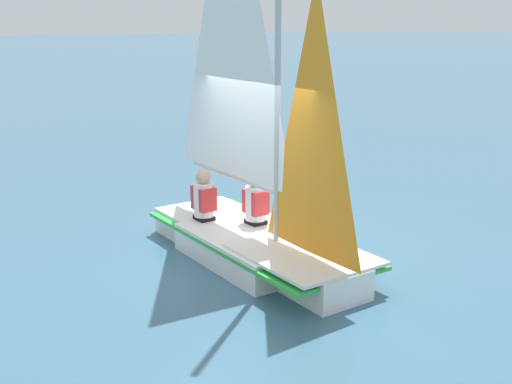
# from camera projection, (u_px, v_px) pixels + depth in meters

# --- Properties ---
(ground_plane) EXTENTS (260.00, 260.00, 0.00)m
(ground_plane) POSITION_uv_depth(u_px,v_px,m) (256.00, 260.00, 9.10)
(ground_plane) COLOR #38607A
(sailboat_main) EXTENTS (4.01, 1.79, 5.86)m
(sailboat_main) POSITION_uv_depth(u_px,v_px,m) (254.00, 198.00, 8.90)
(sailboat_main) COLOR white
(sailboat_main) RESTS_ON ground_plane
(sailor_helm) EXTENTS (0.36, 0.32, 1.16)m
(sailor_helm) POSITION_uv_depth(u_px,v_px,m) (256.00, 209.00, 9.36)
(sailor_helm) COLOR black
(sailor_helm) RESTS_ON ground_plane
(sailor_crew) EXTENTS (0.36, 0.32, 1.16)m
(sailor_crew) POSITION_uv_depth(u_px,v_px,m) (204.00, 205.00, 9.55)
(sailor_crew) COLOR black
(sailor_crew) RESTS_ON ground_plane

